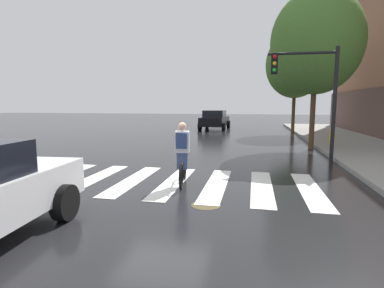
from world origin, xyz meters
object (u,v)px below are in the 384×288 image
at_px(sedan_mid, 215,120).
at_px(cyclist, 182,154).
at_px(street_tree_near, 316,42).
at_px(manhole_cover, 206,205).
at_px(street_tree_mid, 295,64).
at_px(fire_hydrant, 332,136).
at_px(traffic_light_near, 311,85).

distance_m(sedan_mid, cyclist, 18.44).
bearing_deg(street_tree_near, manhole_cover, -112.04).
distance_m(street_tree_near, street_tree_mid, 7.73).
xyz_separation_m(fire_hydrant, street_tree_near, (-1.24, -1.34, 4.48)).
relative_size(fire_hydrant, street_tree_mid, 0.11).
height_order(cyclist, traffic_light_near, traffic_light_near).
distance_m(manhole_cover, street_tree_near, 11.07).
height_order(sedan_mid, fire_hydrant, sedan_mid).
relative_size(fire_hydrant, street_tree_near, 0.11).
bearing_deg(fire_hydrant, street_tree_near, -132.75).
relative_size(sedan_mid, cyclist, 2.86).
bearing_deg(fire_hydrant, sedan_mid, 127.96).
xyz_separation_m(sedan_mid, street_tree_mid, (6.13, -2.98, 4.13)).
bearing_deg(cyclist, fire_hydrant, 57.14).
height_order(manhole_cover, street_tree_mid, street_tree_mid).
height_order(manhole_cover, fire_hydrant, fire_hydrant).
bearing_deg(street_tree_mid, cyclist, -106.75).
distance_m(traffic_light_near, fire_hydrant, 5.72).
bearing_deg(street_tree_mid, traffic_light_near, -93.97).
bearing_deg(manhole_cover, fire_hydrant, 64.76).
distance_m(traffic_light_near, street_tree_mid, 11.46).
bearing_deg(street_tree_near, traffic_light_near, -101.65).
distance_m(sedan_mid, street_tree_mid, 7.97).
bearing_deg(sedan_mid, street_tree_mid, -25.97).
bearing_deg(street_tree_near, cyclist, -120.85).
relative_size(street_tree_near, street_tree_mid, 1.01).
bearing_deg(sedan_mid, cyclist, -85.35).
bearing_deg(manhole_cover, cyclist, 120.46).
bearing_deg(traffic_light_near, street_tree_near, 78.35).
bearing_deg(street_tree_mid, fire_hydrant, -79.50).
distance_m(sedan_mid, fire_hydrant, 11.89).
bearing_deg(traffic_light_near, manhole_cover, -117.85).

